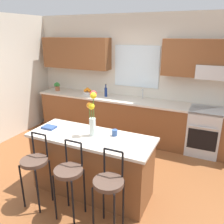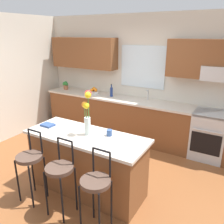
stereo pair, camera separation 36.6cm
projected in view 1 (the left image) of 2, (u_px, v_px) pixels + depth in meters
The scene contains 15 objects.
ground_plane at pixel (95, 177), 3.91m from camera, with size 14.00×14.00×0.00m, color brown.
back_wall_assembly at pixel (138, 71), 5.11m from camera, with size 5.60×0.50×2.70m.
counter_run at pixel (131, 119), 5.22m from camera, with size 4.56×0.64×0.92m.
sink_faucet at pixel (143, 93), 5.07m from camera, with size 0.02×0.13×0.23m.
oven_range at pixel (203, 131), 4.59m from camera, with size 0.60×0.64×0.92m.
kitchen_island at pixel (92, 164), 3.44m from camera, with size 1.81×0.71×0.92m.
bar_stool_near at pixel (35, 164), 3.11m from camera, with size 0.36×0.36×1.04m.
bar_stool_middle at pixel (69, 174), 2.89m from camera, with size 0.36×0.36×1.04m.
bar_stool_far at pixel (109, 186), 2.68m from camera, with size 0.36×0.36×1.04m.
flower_vase at pixel (92, 112), 3.20m from camera, with size 0.15×0.15×0.65m.
mug_ceramic at pixel (115, 133), 3.28m from camera, with size 0.08×0.08×0.09m, color #33518C.
cookbook at pixel (49, 127), 3.55m from camera, with size 0.20×0.15×0.03m, color navy.
fruit_bowl_oranges at pixel (88, 92), 5.49m from camera, with size 0.24×0.24×0.16m.
bottle_olive_oil at pixel (106, 92), 5.28m from camera, with size 0.06×0.06×0.29m.
potted_plant_small at pixel (57, 86), 5.82m from camera, with size 0.17×0.12×0.22m.
Camera 1 is at (1.67, -2.91, 2.31)m, focal length 37.20 mm.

